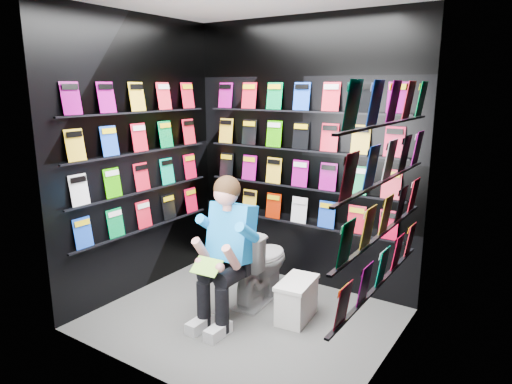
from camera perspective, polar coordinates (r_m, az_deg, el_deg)
The scene contains 13 objects.
floor at distance 4.07m, azimuth -1.54°, elevation -15.57°, with size 2.40×2.40×0.00m, color #565654.
wall_back at distance 4.48m, azimuth 5.76°, elevation 4.64°, with size 2.40×0.04×2.60m, color black.
wall_front at distance 2.89m, azimuth -13.17°, elevation -0.31°, with size 2.40×0.04×2.60m, color black.
wall_left at distance 4.43m, azimuth -14.50°, elevation 4.19°, with size 0.04×2.00×2.60m, color black.
wall_right at distance 3.11m, azimuth 16.69°, elevation 0.42°, with size 0.04×2.00×2.60m, color black.
comics_back at distance 4.45m, azimuth 5.57°, elevation 4.65°, with size 2.10×0.06×1.37m, color #F00B3A, non-canonical shape.
comics_left at distance 4.40m, azimuth -14.24°, elevation 4.23°, with size 0.06×1.70×1.37m, color #F00B3A, non-canonical shape.
comics_right at distance 3.12m, azimuth 16.17°, elevation 0.58°, with size 0.06×1.70×1.37m, color #F00B3A, non-canonical shape.
toilet at distance 4.25m, azimuth 0.24°, elevation -8.82°, with size 0.42×0.75×0.73m, color white.
longbox at distance 4.02m, azimuth 5.10°, elevation -13.46°, with size 0.23×0.42×0.32m, color white.
longbox_lid at distance 3.95m, azimuth 5.15°, elevation -11.18°, with size 0.25×0.45×0.03m, color white.
reader at distance 3.82m, azimuth -2.90°, elevation -5.22°, with size 0.50×0.72×1.33m, color blue, non-canonical shape.
held_comic at distance 3.63m, azimuth -6.20°, elevation -9.24°, with size 0.24×0.01×0.16m, color green.
Camera 1 is at (2.06, -2.92, 1.95)m, focal length 32.00 mm.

